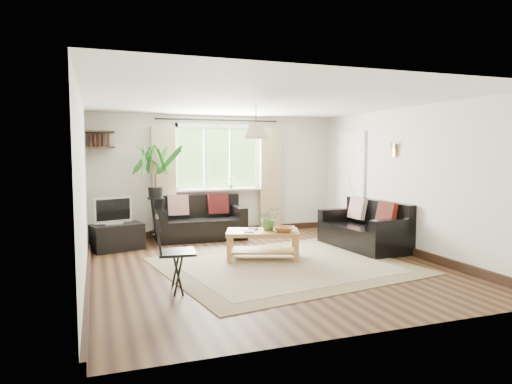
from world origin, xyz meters
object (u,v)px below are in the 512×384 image
object	(u,v)px
tv_stand	(117,237)
sofa_right	(363,226)
sofa_back	(200,219)
coffee_table	(263,245)
palm_stand	(156,194)
folding_chair	(177,254)

from	to	relation	value
tv_stand	sofa_right	bearing A→B (deg)	-33.97
sofa_back	coffee_table	bearing A→B (deg)	-72.49
palm_stand	sofa_right	bearing A→B (deg)	-27.05
palm_stand	folding_chair	xyz separation A→B (m)	(-0.14, -3.09, -0.44)
sofa_back	folding_chair	world-z (taller)	folding_chair
sofa_back	sofa_right	size ratio (longest dim) A/B	1.01
sofa_right	palm_stand	world-z (taller)	palm_stand
tv_stand	palm_stand	bearing A→B (deg)	14.90
tv_stand	folding_chair	size ratio (longest dim) A/B	0.91
sofa_back	folding_chair	bearing A→B (deg)	-105.45
coffee_table	tv_stand	world-z (taller)	coffee_table
coffee_table	folding_chair	xyz separation A→B (m)	(-1.53, -1.17, 0.23)
sofa_back	palm_stand	size ratio (longest dim) A/B	0.93
sofa_right	coffee_table	xyz separation A→B (m)	(-1.95, -0.22, -0.16)
sofa_back	coffee_table	distance (m)	2.05
tv_stand	palm_stand	size ratio (longest dim) A/B	0.46
coffee_table	sofa_back	bearing A→B (deg)	105.66
palm_stand	folding_chair	world-z (taller)	palm_stand
coffee_table	folding_chair	world-z (taller)	folding_chair
coffee_table	tv_stand	distance (m)	2.57
palm_stand	folding_chair	distance (m)	3.13
sofa_back	sofa_right	xyz separation A→B (m)	(2.50, -1.75, -0.00)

